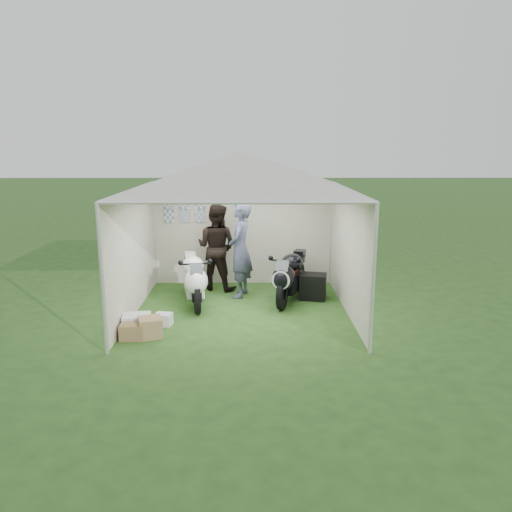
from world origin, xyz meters
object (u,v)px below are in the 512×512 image
Objects in this scene: equipment_box at (313,287)px; motorcycle_black at (290,275)px; paddock_stand at (299,283)px; crate_0 at (137,323)px; crate_3 at (132,332)px; motorcycle_white at (194,278)px; crate_2 at (163,319)px; person_blue_jacket at (240,250)px; crate_1 at (150,327)px; canopy_tent at (240,175)px; person_dark_jacket at (217,247)px.

motorcycle_black is at bearing -165.64° from equipment_box.
crate_0 reaches higher than paddock_stand.
motorcycle_white is at bearing 66.44° from crate_3.
crate_2 is at bearing -139.17° from paddock_stand.
crate_3 is (0.00, -0.33, -0.02)m from crate_0.
motorcycle_white is 2.44m from equipment_box.
equipment_box is at bearing 34.13° from crate_3.
motorcycle_white is 1.76m from crate_0.
person_blue_jacket reaches higher than paddock_stand.
equipment_box is 1.82× the size of crate_2.
motorcycle_black is 5.20× the size of crate_1.
equipment_box is at bearing 28.42° from crate_2.
canopy_tent is 10.76× the size of equipment_box.
canopy_tent reaches higher than person_dark_jacket.
crate_0 is (-1.18, -2.59, -0.79)m from person_dark_jacket.
crate_0 is at bearing -129.53° from motorcycle_black.
paddock_stand is 3.90m from crate_1.
motorcycle_white is at bearing -154.34° from paddock_stand.
motorcycle_white is 0.98× the size of person_blue_jacket.
person_dark_jacket is 3.07m from crate_1.
crate_0 is (-1.71, -2.05, -0.84)m from person_blue_jacket.
person_dark_jacket reaches higher than crate_2.
crate_3 is (-0.39, -0.65, 0.02)m from crate_2.
crate_2 is at bearing -25.60° from person_blue_jacket.
person_blue_jacket is 4.34× the size of crate_0.
equipment_box is 3.59m from crate_1.
equipment_box is at bearing 26.57° from canopy_tent.
crate_3 is at bearing -135.94° from paddock_stand.
crate_0 is at bearing -150.13° from equipment_box.
canopy_tent is 3.10m from paddock_stand.
person_blue_jacket reaches higher than equipment_box.
motorcycle_white is 2.46m from paddock_stand.
person_blue_jacket is (-0.04, 0.94, -1.58)m from canopy_tent.
person_blue_jacket is 2.81m from crate_0.
canopy_tent is 1.84m from person_blue_jacket.
person_blue_jacket is at bearing -158.16° from paddock_stand.
motorcycle_black reaches higher than motorcycle_white.
person_dark_jacket is at bearing 179.20° from paddock_stand.
crate_0 is at bearing -139.40° from paddock_stand.
crate_2 is (-2.81, -1.52, -0.16)m from equipment_box.
crate_1 is at bearing -40.11° from crate_0.
motorcycle_black reaches higher than crate_0.
person_dark_jacket is at bearing 59.21° from motorcycle_white.
equipment_box reaches higher than crate_2.
person_blue_jacket is at bearing 50.17° from crate_0.
crate_1 reaches higher than crate_0.
crate_0 is at bearing -147.54° from canopy_tent.
person_blue_jacket reaches higher than person_dark_jacket.
crate_1 is (-1.44, -2.29, -0.83)m from person_blue_jacket.
canopy_tent is 2.83m from equipment_box.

